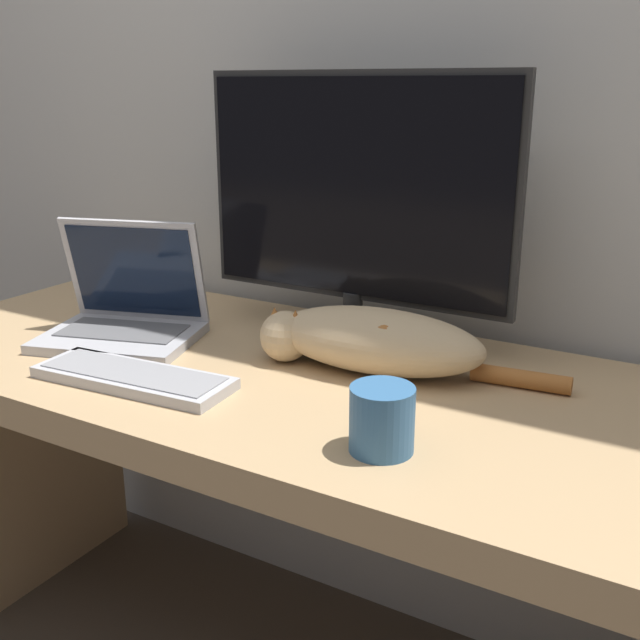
{
  "coord_description": "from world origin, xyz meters",
  "views": [
    {
      "loc": [
        0.74,
        -0.73,
        1.27
      ],
      "look_at": [
        0.13,
        0.31,
        0.89
      ],
      "focal_mm": 42.0,
      "sensor_mm": 36.0,
      "label": 1
    }
  ],
  "objects_px": {
    "laptop": "(125,316)",
    "external_keyboard": "(133,377)",
    "monitor": "(355,208)",
    "cat": "(371,339)",
    "coffee_mug": "(382,419)"
  },
  "relations": [
    {
      "from": "cat",
      "to": "coffee_mug",
      "type": "height_order",
      "value": "cat"
    },
    {
      "from": "monitor",
      "to": "external_keyboard",
      "type": "xyz_separation_m",
      "value": [
        -0.23,
        -0.39,
        -0.26
      ]
    },
    {
      "from": "cat",
      "to": "coffee_mug",
      "type": "xyz_separation_m",
      "value": [
        0.15,
        -0.27,
        -0.01
      ]
    },
    {
      "from": "monitor",
      "to": "coffee_mug",
      "type": "xyz_separation_m",
      "value": [
        0.26,
        -0.4,
        -0.22
      ]
    },
    {
      "from": "external_keyboard",
      "to": "coffee_mug",
      "type": "relative_size",
      "value": 3.85
    },
    {
      "from": "monitor",
      "to": "laptop",
      "type": "bearing_deg",
      "value": -152.68
    },
    {
      "from": "laptop",
      "to": "coffee_mug",
      "type": "bearing_deg",
      "value": -32.48
    },
    {
      "from": "laptop",
      "to": "cat",
      "type": "xyz_separation_m",
      "value": [
        0.52,
        0.09,
        0.01
      ]
    },
    {
      "from": "external_keyboard",
      "to": "cat",
      "type": "bearing_deg",
      "value": 34.3
    },
    {
      "from": "coffee_mug",
      "to": "laptop",
      "type": "bearing_deg",
      "value": 164.77
    },
    {
      "from": "laptop",
      "to": "external_keyboard",
      "type": "height_order",
      "value": "laptop"
    },
    {
      "from": "monitor",
      "to": "external_keyboard",
      "type": "bearing_deg",
      "value": -120.67
    },
    {
      "from": "monitor",
      "to": "cat",
      "type": "height_order",
      "value": "monitor"
    },
    {
      "from": "laptop",
      "to": "external_keyboard",
      "type": "xyz_separation_m",
      "value": [
        0.19,
        -0.17,
        -0.04
      ]
    },
    {
      "from": "monitor",
      "to": "laptop",
      "type": "height_order",
      "value": "monitor"
    }
  ]
}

